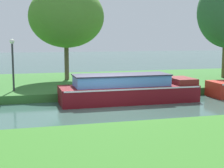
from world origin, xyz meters
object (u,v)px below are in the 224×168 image
(maroon_barge, at_px, (129,89))
(lamp_post, at_px, (13,58))
(mooring_post_near, at_px, (112,82))
(willow_tree_centre, at_px, (67,17))

(maroon_barge, height_order, lamp_post, lamp_post)
(mooring_post_near, bearing_deg, willow_tree_centre, 111.60)
(maroon_barge, relative_size, lamp_post, 2.53)
(willow_tree_centre, distance_m, lamp_post, 5.31)
(maroon_barge, xyz_separation_m, mooring_post_near, (-0.40, 1.56, 0.19))
(willow_tree_centre, xyz_separation_m, lamp_post, (-3.24, -3.53, -2.30))
(maroon_barge, bearing_deg, willow_tree_centre, 109.76)
(maroon_barge, bearing_deg, mooring_post_near, 104.33)
(lamp_post, bearing_deg, maroon_barge, -24.33)
(willow_tree_centre, xyz_separation_m, mooring_post_near, (1.74, -4.40, -3.58))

